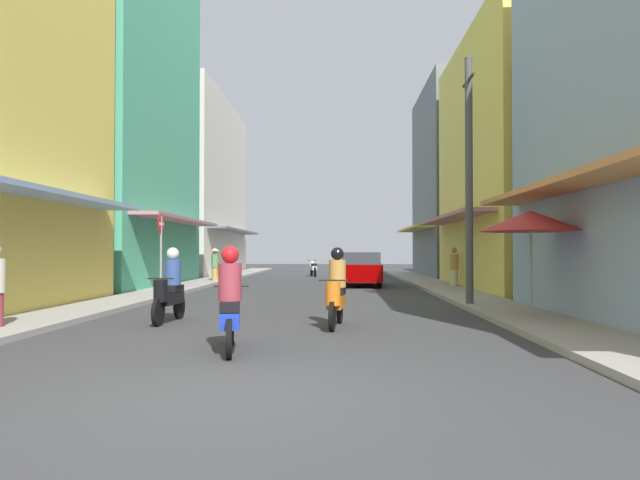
# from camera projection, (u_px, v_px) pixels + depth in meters

# --- Properties ---
(ground_plane) EXTENTS (87.95, 87.95, 0.00)m
(ground_plane) POSITION_uv_depth(u_px,v_px,m) (310.00, 290.00, 21.82)
(ground_plane) COLOR #38383A
(sidewalk_left) EXTENTS (1.72, 47.98, 0.12)m
(sidewalk_left) POSITION_uv_depth(u_px,v_px,m) (177.00, 288.00, 21.99)
(sidewalk_left) COLOR #9E9991
(sidewalk_left) RESTS_ON ground
(sidewalk_right) EXTENTS (1.72, 47.98, 0.12)m
(sidewalk_right) POSITION_uv_depth(u_px,v_px,m) (446.00, 289.00, 21.65)
(sidewalk_right) COLOR #9E9991
(sidewalk_right) RESTS_ON ground
(building_left_mid) EXTENTS (7.05, 10.33, 18.00)m
(building_left_mid) POSITION_uv_depth(u_px,v_px,m) (100.00, 74.00, 24.02)
(building_left_mid) COLOR #4CB28C
(building_left_mid) RESTS_ON ground
(building_left_far) EXTENTS (7.05, 13.59, 11.22)m
(building_left_far) POSITION_uv_depth(u_px,v_px,m) (183.00, 188.00, 36.89)
(building_left_far) COLOR silver
(building_left_far) RESTS_ON ground
(building_right_mid) EXTENTS (7.05, 10.86, 9.96)m
(building_right_mid) POSITION_uv_depth(u_px,v_px,m) (540.00, 163.00, 22.32)
(building_right_mid) COLOR #EFD159
(building_right_mid) RESTS_ON ground
(building_right_far) EXTENTS (7.05, 9.36, 11.01)m
(building_right_far) POSITION_uv_depth(u_px,v_px,m) (474.00, 183.00, 33.23)
(building_right_far) COLOR slate
(building_right_far) RESTS_ON ground
(motorbike_orange) EXTENTS (0.55, 1.81, 1.58)m
(motorbike_orange) POSITION_uv_depth(u_px,v_px,m) (336.00, 291.00, 11.27)
(motorbike_orange) COLOR black
(motorbike_orange) RESTS_ON ground
(motorbike_white) EXTENTS (0.63, 1.79, 0.96)m
(motorbike_white) POSITION_uv_depth(u_px,v_px,m) (313.00, 268.00, 33.72)
(motorbike_white) COLOR black
(motorbike_white) RESTS_ON ground
(motorbike_silver) EXTENTS (0.55, 1.81, 1.58)m
(motorbike_silver) POSITION_uv_depth(u_px,v_px,m) (341.00, 265.00, 31.74)
(motorbike_silver) COLOR black
(motorbike_silver) RESTS_ON ground
(motorbike_black) EXTENTS (0.55, 1.81, 1.58)m
(motorbike_black) POSITION_uv_depth(u_px,v_px,m) (170.00, 289.00, 12.01)
(motorbike_black) COLOR black
(motorbike_black) RESTS_ON ground
(motorbike_blue) EXTENTS (0.58, 1.80, 1.58)m
(motorbike_blue) POSITION_uv_depth(u_px,v_px,m) (230.00, 304.00, 8.50)
(motorbike_blue) COLOR black
(motorbike_blue) RESTS_ON ground
(parked_car) EXTENTS (1.96, 4.18, 1.45)m
(parked_car) POSITION_uv_depth(u_px,v_px,m) (361.00, 269.00, 24.49)
(parked_car) COLOR #8C0000
(parked_car) RESTS_ON ground
(pedestrian_crossing) EXTENTS (0.34, 0.34, 1.64)m
(pedestrian_crossing) POSITION_uv_depth(u_px,v_px,m) (454.00, 268.00, 22.69)
(pedestrian_crossing) COLOR beige
(pedestrian_crossing) RESTS_ON ground
(pedestrian_foreground) EXTENTS (0.44, 0.44, 1.66)m
(pedestrian_foreground) POSITION_uv_depth(u_px,v_px,m) (215.00, 263.00, 26.86)
(pedestrian_foreground) COLOR #BF8C3F
(pedestrian_foreground) RESTS_ON ground
(vendor_umbrella) EXTENTS (2.16, 2.16, 2.38)m
(vendor_umbrella) POSITION_uv_depth(u_px,v_px,m) (531.00, 221.00, 12.17)
(vendor_umbrella) COLOR #99999E
(vendor_umbrella) RESTS_ON ground
(utility_pole) EXTENTS (0.20, 1.20, 6.66)m
(utility_pole) POSITION_uv_depth(u_px,v_px,m) (469.00, 179.00, 15.09)
(utility_pole) COLOR #4C4C4F
(utility_pole) RESTS_ON ground
(street_sign_no_entry) EXTENTS (0.07, 0.60, 2.65)m
(street_sign_no_entry) POSITION_uv_depth(u_px,v_px,m) (161.00, 244.00, 17.71)
(street_sign_no_entry) COLOR gray
(street_sign_no_entry) RESTS_ON ground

